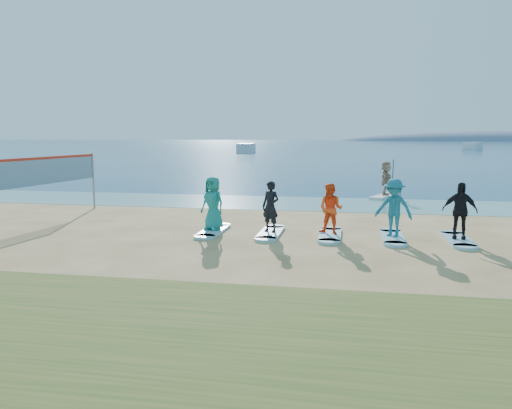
% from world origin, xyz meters
% --- Properties ---
extents(ground, '(600.00, 600.00, 0.00)m').
position_xyz_m(ground, '(0.00, 0.00, 0.00)').
color(ground, tan).
rests_on(ground, ground).
extents(shallow_water, '(600.00, 600.00, 0.00)m').
position_xyz_m(shallow_water, '(0.00, 10.50, 0.01)').
color(shallow_water, teal).
rests_on(shallow_water, ground).
extents(ocean, '(600.00, 600.00, 0.00)m').
position_xyz_m(ocean, '(0.00, 160.00, 0.01)').
color(ocean, navy).
rests_on(ocean, ground).
extents(volleyball_net, '(1.01, 9.04, 2.50)m').
position_xyz_m(volleyball_net, '(-10.03, 2.66, 1.90)').
color(volleyball_net, gray).
rests_on(volleyball_net, ground).
extents(paddleboard, '(1.86, 3.03, 0.12)m').
position_xyz_m(paddleboard, '(3.72, 13.89, 0.06)').
color(paddleboard, silver).
rests_on(paddleboard, ground).
extents(paddleboarder, '(0.65, 1.70, 1.79)m').
position_xyz_m(paddleboarder, '(3.72, 13.89, 1.02)').
color(paddleboarder, tan).
rests_on(paddleboarder, paddleboard).
extents(boat_offshore_a, '(3.59, 9.40, 1.74)m').
position_xyz_m(boat_offshore_a, '(-17.21, 78.33, 0.00)').
color(boat_offshore_a, silver).
rests_on(boat_offshore_a, ground).
extents(boat_offshore_b, '(3.51, 5.67, 1.59)m').
position_xyz_m(boat_offshore_b, '(30.03, 110.93, 0.00)').
color(boat_offshore_b, silver).
rests_on(boat_offshore_b, ground).
extents(surfboard_0, '(0.70, 2.20, 0.09)m').
position_xyz_m(surfboard_0, '(-2.78, 2.72, 0.04)').
color(surfboard_0, '#8BC7D8').
rests_on(surfboard_0, ground).
extents(student_0, '(1.04, 0.88, 1.82)m').
position_xyz_m(student_0, '(-2.78, 2.72, 1.00)').
color(student_0, '#1A8179').
rests_on(student_0, surfboard_0).
extents(surfboard_1, '(0.70, 2.20, 0.09)m').
position_xyz_m(surfboard_1, '(-0.79, 2.72, 0.04)').
color(surfboard_1, '#8BC7D8').
rests_on(surfboard_1, ground).
extents(student_1, '(0.74, 0.63, 1.70)m').
position_xyz_m(student_1, '(-0.79, 2.72, 0.94)').
color(student_1, black).
rests_on(student_1, surfboard_1).
extents(surfboard_2, '(0.70, 2.20, 0.09)m').
position_xyz_m(surfboard_2, '(1.20, 2.72, 0.04)').
color(surfboard_2, '#8BC7D8').
rests_on(surfboard_2, ground).
extents(student_2, '(0.97, 0.86, 1.66)m').
position_xyz_m(student_2, '(1.20, 2.72, 0.92)').
color(student_2, '#FA4D1A').
rests_on(student_2, surfboard_2).
extents(surfboard_3, '(0.70, 2.20, 0.09)m').
position_xyz_m(surfboard_3, '(3.19, 2.72, 0.04)').
color(surfboard_3, '#8BC7D8').
rests_on(surfboard_3, ground).
extents(student_3, '(1.36, 1.08, 1.84)m').
position_xyz_m(student_3, '(3.19, 2.72, 1.01)').
color(student_3, '#1B6B84').
rests_on(student_3, surfboard_3).
extents(surfboard_4, '(0.70, 2.20, 0.09)m').
position_xyz_m(surfboard_4, '(5.18, 2.72, 0.04)').
color(surfboard_4, '#8BC7D8').
rests_on(surfboard_4, ground).
extents(student_4, '(1.10, 0.60, 1.77)m').
position_xyz_m(student_4, '(5.18, 2.72, 0.97)').
color(student_4, black).
rests_on(student_4, surfboard_4).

